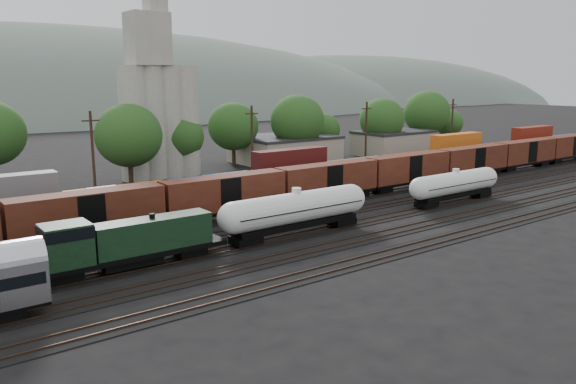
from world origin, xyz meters
TOP-DOWN VIEW (x-y plane):
  - ground at (0.00, 0.00)m, footprint 600.00×600.00m
  - tracks at (0.00, 0.00)m, footprint 180.00×33.20m
  - green_locomotive at (-18.75, -5.00)m, footprint 17.15×3.03m
  - tank_car_a at (-0.16, -5.00)m, footprint 18.17×3.25m
  - tank_car_b at (25.77, -5.00)m, footprint 16.32×2.92m
  - orange_locomotive at (-10.70, 10.00)m, footprint 16.36×2.73m
  - boxcar_string at (20.32, 5.00)m, footprint 184.40×2.90m
  - container_wall at (6.77, 15.00)m, footprint 178.40×2.60m
  - grain_silo at (3.28, 36.00)m, footprint 13.40×5.00m
  - industrial_sheds at (6.63, 35.25)m, footprint 119.38×17.26m
  - tree_band at (-2.51, 36.80)m, footprint 165.26×22.10m
  - utility_poles at (0.00, 22.00)m, footprint 122.20×0.36m
  - distant_hills at (23.92, 260.00)m, footprint 860.00×286.00m

SIDE VIEW (x-z plane):
  - distant_hills at x=23.92m, z-range -85.56..44.44m
  - ground at x=0.00m, z-range 0.00..0.00m
  - tracks at x=0.00m, z-range -0.05..0.15m
  - orange_locomotive at x=-10.70m, z-range 0.30..4.40m
  - container_wall at x=6.77m, z-range -0.46..5.34m
  - tank_car_b at x=25.77m, z-range 0.41..4.69m
  - industrial_sheds at x=6.63m, z-range 0.01..5.11m
  - green_locomotive at x=-18.75m, z-range 0.32..4.86m
  - tank_car_a at x=-0.16m, z-range 0.44..5.20m
  - boxcar_string at x=20.32m, z-range 1.02..5.22m
  - utility_poles at x=0.00m, z-range 0.21..12.21m
  - tree_band at x=-2.51m, z-range 0.65..14.67m
  - grain_silo at x=3.28m, z-range -3.24..25.76m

